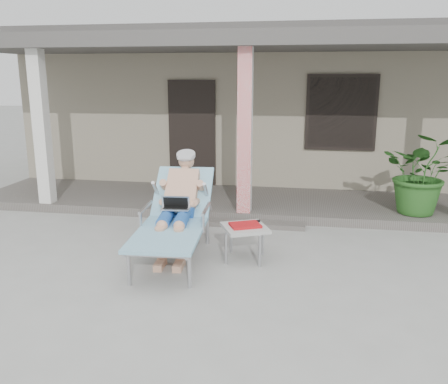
# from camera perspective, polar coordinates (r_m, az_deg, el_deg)

# --- Properties ---
(ground) EXTENTS (60.00, 60.00, 0.00)m
(ground) POSITION_cam_1_polar(r_m,az_deg,el_deg) (5.88, -0.29, -9.49)
(ground) COLOR #9E9E99
(ground) RESTS_ON ground
(house) EXTENTS (10.40, 5.40, 3.30)m
(house) POSITION_cam_1_polar(r_m,az_deg,el_deg) (11.87, 5.24, 10.55)
(house) COLOR gray
(house) RESTS_ON ground
(porch_deck) EXTENTS (10.00, 2.00, 0.15)m
(porch_deck) POSITION_cam_1_polar(r_m,az_deg,el_deg) (8.67, 3.15, -1.27)
(porch_deck) COLOR #605B56
(porch_deck) RESTS_ON ground
(porch_overhang) EXTENTS (10.00, 2.30, 2.85)m
(porch_overhang) POSITION_cam_1_polar(r_m,az_deg,el_deg) (8.33, 3.36, 16.96)
(porch_overhang) COLOR silver
(porch_overhang) RESTS_ON porch_deck
(porch_step) EXTENTS (2.00, 0.30, 0.07)m
(porch_step) POSITION_cam_1_polar(r_m,az_deg,el_deg) (7.58, 2.14, -3.77)
(porch_step) COLOR #605B56
(porch_step) RESTS_ON ground
(lounger) EXTENTS (0.93, 2.17, 1.38)m
(lounger) POSITION_cam_1_polar(r_m,az_deg,el_deg) (6.22, -5.77, 0.04)
(lounger) COLOR #B7B7BC
(lounger) RESTS_ON ground
(side_table) EXTENTS (0.71, 0.71, 0.48)m
(side_table) POSITION_cam_1_polar(r_m,az_deg,el_deg) (6.11, 2.56, -4.52)
(side_table) COLOR #AEAEA9
(side_table) RESTS_ON ground
(potted_palm) EXTENTS (1.41, 1.29, 1.33)m
(potted_palm) POSITION_cam_1_polar(r_m,az_deg,el_deg) (8.20, 22.77, 2.11)
(potted_palm) COLOR #26591E
(potted_palm) RESTS_ON porch_deck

